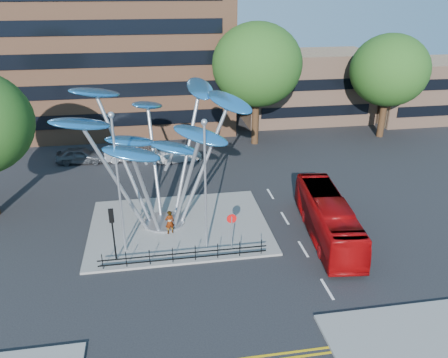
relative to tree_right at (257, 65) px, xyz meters
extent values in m
plane|color=black|center=(-8.00, -22.00, -8.04)|extent=(120.00, 120.00, 0.00)
cube|color=slate|center=(-9.00, -16.00, -7.96)|extent=(12.00, 9.00, 0.15)
cube|color=#9E755D|center=(8.00, 8.00, -4.04)|extent=(15.00, 8.00, 8.00)
cube|color=#9E755D|center=(22.00, 6.00, -4.54)|extent=(12.00, 8.00, 7.00)
cylinder|color=black|center=(0.00, 0.00, -5.18)|extent=(0.70, 0.70, 5.72)
ellipsoid|color=#1B4814|center=(0.00, 0.00, 0.02)|extent=(8.80, 8.80, 8.10)
cylinder|color=black|center=(14.00, 0.00, -5.51)|extent=(0.70, 0.70, 5.06)
ellipsoid|color=#1B4814|center=(14.00, 0.00, -0.91)|extent=(8.00, 8.00, 7.36)
cylinder|color=#9EA0A5|center=(-10.00, -15.50, -7.83)|extent=(2.80, 2.80, 0.12)
cylinder|color=#9EA0A5|center=(-11.20, -16.10, -3.99)|extent=(0.24, 0.24, 7.80)
ellipsoid|color=#3088D1|center=(-14.40, -17.10, -0.09)|extent=(3.92, 2.95, 1.39)
cylinder|color=#9EA0A5|center=(-10.40, -16.50, -4.69)|extent=(0.24, 0.24, 6.40)
ellipsoid|color=#3088D1|center=(-11.60, -18.70, -1.49)|extent=(3.47, 1.78, 1.31)
cylinder|color=#9EA0A5|center=(-9.40, -16.30, -4.39)|extent=(0.24, 0.24, 7.00)
ellipsoid|color=#3088D1|center=(-7.60, -17.90, -0.89)|extent=(3.81, 3.11, 1.36)
cylinder|color=#9EA0A5|center=(-8.80, -15.50, -3.79)|extent=(0.24, 0.24, 8.20)
ellipsoid|color=#3088D1|center=(-5.40, -15.10, 0.31)|extent=(3.52, 4.06, 1.44)
cylinder|color=#9EA0A5|center=(-9.20, -14.60, -3.59)|extent=(0.24, 0.24, 8.60)
ellipsoid|color=#3088D1|center=(-7.00, -12.60, 0.71)|extent=(2.21, 3.79, 1.39)
cylinder|color=#9EA0A5|center=(-10.20, -14.50, -4.19)|extent=(0.24, 0.24, 7.40)
ellipsoid|color=#3088D1|center=(-10.60, -11.90, -0.49)|extent=(3.02, 3.71, 1.34)
cylinder|color=#9EA0A5|center=(-11.00, -15.10, -3.49)|extent=(0.24, 0.24, 8.80)
ellipsoid|color=#3088D1|center=(-13.80, -13.70, 0.91)|extent=(3.88, 3.60, 1.42)
ellipsoid|color=#3088D1|center=(-11.80, -15.30, -1.89)|extent=(3.40, 1.96, 1.13)
ellipsoid|color=#3088D1|center=(-9.10, -15.90, -2.29)|extent=(3.39, 2.16, 1.11)
cylinder|color=#9EA0A5|center=(-12.50, -18.50, -3.64)|extent=(0.14, 0.14, 8.50)
sphere|color=#9EA0A5|center=(-12.50, -18.50, 0.73)|extent=(0.36, 0.36, 0.36)
cylinder|color=#9EA0A5|center=(-7.50, -19.00, -3.89)|extent=(0.14, 0.14, 8.00)
sphere|color=#9EA0A5|center=(-7.50, -19.00, 0.23)|extent=(0.36, 0.36, 0.36)
cylinder|color=black|center=(-13.00, -19.50, -6.29)|extent=(0.10, 0.10, 3.20)
cube|color=black|center=(-13.00, -19.50, -4.89)|extent=(0.28, 0.18, 0.85)
sphere|color=#FF0C0C|center=(-13.00, -19.50, -4.61)|extent=(0.18, 0.18, 0.18)
cylinder|color=#9EA0A5|center=(-6.00, -19.50, -6.74)|extent=(0.08, 0.08, 2.30)
cylinder|color=red|center=(-6.00, -19.47, -5.74)|extent=(0.60, 0.04, 0.60)
cube|color=white|center=(-6.00, -19.45, -5.74)|extent=(0.42, 0.03, 0.10)
cylinder|color=black|center=(-13.70, -20.30, -7.39)|extent=(0.05, 0.05, 1.00)
cylinder|color=black|center=(-12.36, -20.30, -7.39)|extent=(0.05, 0.05, 1.00)
cylinder|color=black|center=(-11.01, -20.30, -7.39)|extent=(0.05, 0.05, 1.00)
cylinder|color=black|center=(-9.67, -20.30, -7.39)|extent=(0.05, 0.05, 1.00)
cylinder|color=black|center=(-8.33, -20.30, -7.39)|extent=(0.05, 0.05, 1.00)
cylinder|color=black|center=(-6.99, -20.30, -7.39)|extent=(0.05, 0.05, 1.00)
cylinder|color=black|center=(-5.64, -20.30, -7.39)|extent=(0.05, 0.05, 1.00)
cylinder|color=black|center=(-4.30, -20.30, -7.39)|extent=(0.05, 0.05, 1.00)
cube|color=black|center=(-9.00, -20.30, -7.34)|extent=(10.00, 0.06, 0.06)
cube|color=black|center=(-9.00, -20.30, -7.69)|extent=(10.00, 0.06, 0.06)
imported|color=#930608|center=(0.50, -18.67, -6.68)|extent=(3.39, 9.97, 2.72)
imported|color=gray|center=(-9.66, -16.95, -7.06)|extent=(0.69, 0.54, 1.66)
imported|color=#45484D|center=(-17.17, -2.70, -7.30)|extent=(4.45, 2.00, 1.48)
imported|color=#B0B3B8|center=(-12.67, -2.72, -7.26)|extent=(4.83, 1.96, 1.56)
imported|color=silver|center=(-8.17, -3.63, -7.40)|extent=(4.62, 2.50, 1.27)
camera|label=1|loc=(-10.21, -42.10, 7.19)|focal=35.00mm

